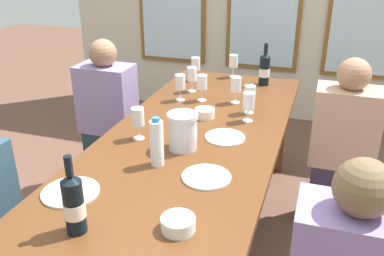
% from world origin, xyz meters
% --- Properties ---
extents(dining_table, '(0.93, 2.60, 0.74)m').
position_xyz_m(dining_table, '(0.00, 0.00, 0.67)').
color(dining_table, '#5B3319').
rests_on(dining_table, ground).
extents(white_plate_0, '(0.24, 0.24, 0.01)m').
position_xyz_m(white_plate_0, '(-0.31, -0.58, 0.74)').
color(white_plate_0, white).
rests_on(white_plate_0, dining_table).
extents(white_plate_1, '(0.22, 0.22, 0.01)m').
position_xyz_m(white_plate_1, '(0.17, 0.14, 0.74)').
color(white_plate_1, white).
rests_on(white_plate_1, dining_table).
extents(white_plate_2, '(0.22, 0.22, 0.01)m').
position_xyz_m(white_plate_2, '(0.20, -0.28, 0.74)').
color(white_plate_2, white).
rests_on(white_plate_2, dining_table).
extents(metal_pitcher, '(0.16, 0.16, 0.19)m').
position_xyz_m(metal_pitcher, '(-0.00, -0.04, 0.84)').
color(metal_pitcher, silver).
rests_on(metal_pitcher, dining_table).
extents(wine_bottle_0, '(0.08, 0.08, 0.31)m').
position_xyz_m(wine_bottle_0, '(0.22, 1.11, 0.86)').
color(wine_bottle_0, black).
rests_on(wine_bottle_0, dining_table).
extents(wine_bottle_1, '(0.08, 0.08, 0.31)m').
position_xyz_m(wine_bottle_1, '(-0.15, -0.79, 0.86)').
color(wine_bottle_1, black).
rests_on(wine_bottle_1, dining_table).
extents(tasting_bowl_0, '(0.13, 0.13, 0.05)m').
position_xyz_m(tasting_bowl_0, '(0.20, -0.67, 0.77)').
color(tasting_bowl_0, white).
rests_on(tasting_bowl_0, dining_table).
extents(tasting_bowl_1, '(0.12, 0.12, 0.05)m').
position_xyz_m(tasting_bowl_1, '(-0.01, 0.39, 0.77)').
color(tasting_bowl_1, white).
rests_on(tasting_bowl_1, dining_table).
extents(water_bottle, '(0.06, 0.06, 0.24)m').
position_xyz_m(water_bottle, '(-0.06, -0.24, 0.85)').
color(water_bottle, white).
rests_on(water_bottle, dining_table).
extents(wine_glass_0, '(0.07, 0.07, 0.17)m').
position_xyz_m(wine_glass_0, '(-0.26, -0.01, 0.86)').
color(wine_glass_0, white).
rests_on(wine_glass_0, dining_table).
extents(wine_glass_1, '(0.07, 0.07, 0.17)m').
position_xyz_m(wine_glass_1, '(0.22, 0.54, 0.86)').
color(wine_glass_1, white).
rests_on(wine_glass_1, dining_table).
extents(wine_glass_3, '(0.07, 0.07, 0.17)m').
position_xyz_m(wine_glass_3, '(0.24, 0.41, 0.86)').
color(wine_glass_3, white).
rests_on(wine_glass_3, dining_table).
extents(wine_glass_4, '(0.07, 0.07, 0.17)m').
position_xyz_m(wine_glass_4, '(-0.04, 1.23, 0.86)').
color(wine_glass_4, white).
rests_on(wine_glass_4, dining_table).
extents(wine_glass_5, '(0.07, 0.07, 0.17)m').
position_xyz_m(wine_glass_5, '(-0.11, 0.65, 0.86)').
color(wine_glass_5, white).
rests_on(wine_glass_5, dining_table).
extents(wine_glass_6, '(0.07, 0.07, 0.17)m').
position_xyz_m(wine_glass_6, '(-0.23, 0.81, 0.86)').
color(wine_glass_6, white).
rests_on(wine_glass_6, dining_table).
extents(wine_glass_7, '(0.07, 0.07, 0.17)m').
position_xyz_m(wine_glass_7, '(0.11, 0.68, 0.86)').
color(wine_glass_7, white).
rests_on(wine_glass_7, dining_table).
extents(wine_glass_8, '(0.07, 0.07, 0.17)m').
position_xyz_m(wine_glass_8, '(-0.25, 0.62, 0.86)').
color(wine_glass_8, white).
rests_on(wine_glass_8, dining_table).
extents(wine_glass_9, '(0.07, 0.07, 0.17)m').
position_xyz_m(wine_glass_9, '(-0.29, 1.06, 0.86)').
color(wine_glass_9, white).
rests_on(wine_glass_9, dining_table).
extents(seated_person_0, '(0.38, 0.24, 1.11)m').
position_xyz_m(seated_person_0, '(-0.80, 0.61, 0.53)').
color(seated_person_0, '#213640').
rests_on(seated_person_0, ground).
extents(seated_person_1, '(0.38, 0.24, 1.11)m').
position_xyz_m(seated_person_1, '(0.80, 0.62, 0.53)').
color(seated_person_1, '#312B3E').
rests_on(seated_person_1, ground).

